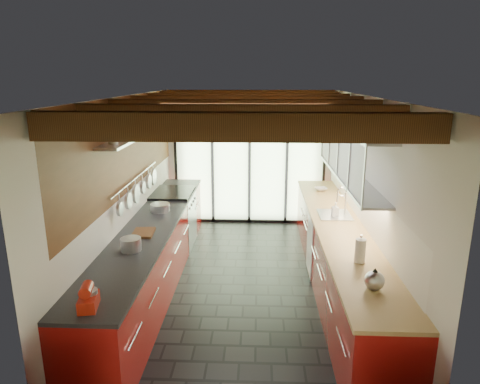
% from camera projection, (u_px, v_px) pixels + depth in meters
% --- Properties ---
extents(ground, '(5.50, 5.50, 0.00)m').
position_uv_depth(ground, '(245.00, 285.00, 6.04)').
color(ground, black).
rests_on(ground, ground).
extents(room_shell, '(5.50, 5.50, 5.50)m').
position_uv_depth(room_shell, '(245.00, 170.00, 5.61)').
color(room_shell, silver).
rests_on(room_shell, ground).
extents(ceiling_beams, '(3.14, 5.06, 4.90)m').
position_uv_depth(ceiling_beams, '(246.00, 106.00, 5.76)').
color(ceiling_beams, '#593316').
rests_on(ceiling_beams, ground).
extents(glass_door, '(2.95, 0.10, 2.90)m').
position_uv_depth(glass_door, '(250.00, 140.00, 8.20)').
color(glass_door, '#C6EAAD').
rests_on(glass_door, ground).
extents(left_counter, '(0.68, 5.00, 0.92)m').
position_uv_depth(left_counter, '(154.00, 253.00, 5.97)').
color(left_counter, maroon).
rests_on(left_counter, ground).
extents(range_stove, '(0.66, 0.90, 0.97)m').
position_uv_depth(range_stove, '(174.00, 219.00, 7.37)').
color(range_stove, silver).
rests_on(range_stove, ground).
extents(right_counter, '(0.68, 5.00, 0.92)m').
position_uv_depth(right_counter, '(337.00, 256.00, 5.87)').
color(right_counter, maroon).
rests_on(right_counter, ground).
extents(sink_assembly, '(0.45, 0.52, 0.43)m').
position_uv_depth(sink_assembly, '(336.00, 213.00, 6.12)').
color(sink_assembly, silver).
rests_on(sink_assembly, right_counter).
extents(upper_cabinets_right, '(0.34, 3.00, 3.00)m').
position_uv_depth(upper_cabinets_right, '(351.00, 153.00, 5.78)').
color(upper_cabinets_right, silver).
rests_on(upper_cabinets_right, ground).
extents(left_wall_fixtures, '(0.28, 2.60, 0.96)m').
position_uv_depth(left_wall_fixtures, '(139.00, 155.00, 5.87)').
color(left_wall_fixtures, silver).
rests_on(left_wall_fixtures, ground).
extents(stand_mixer, '(0.19, 0.28, 0.23)m').
position_uv_depth(stand_mixer, '(89.00, 298.00, 3.67)').
color(stand_mixer, red).
rests_on(stand_mixer, left_counter).
extents(pot_large, '(0.26, 0.26, 0.15)m').
position_uv_depth(pot_large, '(131.00, 244.00, 4.87)').
color(pot_large, silver).
rests_on(pot_large, left_counter).
extents(pot_small, '(0.31, 0.31, 0.11)m').
position_uv_depth(pot_small, '(160.00, 207.00, 6.31)').
color(pot_small, silver).
rests_on(pot_small, left_counter).
extents(cutting_board, '(0.28, 0.38, 0.03)m').
position_uv_depth(cutting_board, '(143.00, 233.00, 5.40)').
color(cutting_board, brown).
rests_on(cutting_board, left_counter).
extents(kettle, '(0.22, 0.25, 0.22)m').
position_uv_depth(kettle, '(374.00, 279.00, 3.99)').
color(kettle, silver).
rests_on(kettle, right_counter).
extents(paper_towel, '(0.15, 0.15, 0.31)m').
position_uv_depth(paper_towel, '(360.00, 251.00, 4.55)').
color(paper_towel, white).
rests_on(paper_towel, right_counter).
extents(soap_bottle, '(0.10, 0.10, 0.21)m').
position_uv_depth(soap_bottle, '(335.00, 210.00, 6.04)').
color(soap_bottle, silver).
rests_on(soap_bottle, right_counter).
extents(bowl, '(0.25, 0.25, 0.05)m').
position_uv_depth(bowl, '(321.00, 189.00, 7.44)').
color(bowl, silver).
rests_on(bowl, right_counter).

